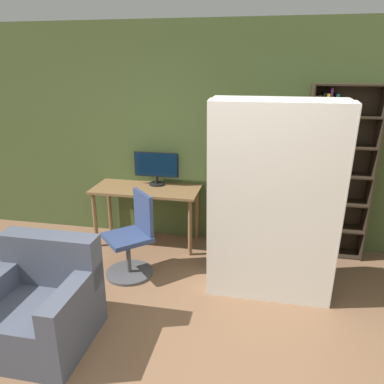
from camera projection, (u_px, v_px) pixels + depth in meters
wall_back at (228, 138)px, 4.57m from camera, size 8.00×0.06×2.70m
desk at (146, 196)px, 4.69m from camera, size 1.33×0.58×0.74m
monitor at (156, 167)px, 4.72m from camera, size 0.57×0.20×0.42m
office_chair at (132, 243)px, 4.06m from camera, size 0.62×0.62×0.92m
bookshelf at (329, 176)px, 4.34m from camera, size 0.74×0.29×2.01m
mattress_near at (274, 209)px, 3.39m from camera, size 1.19×0.31×1.94m
mattress_far at (273, 199)px, 3.63m from camera, size 1.19×0.23×1.93m
armchair at (40, 305)px, 3.09m from camera, size 0.85×0.80×0.85m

